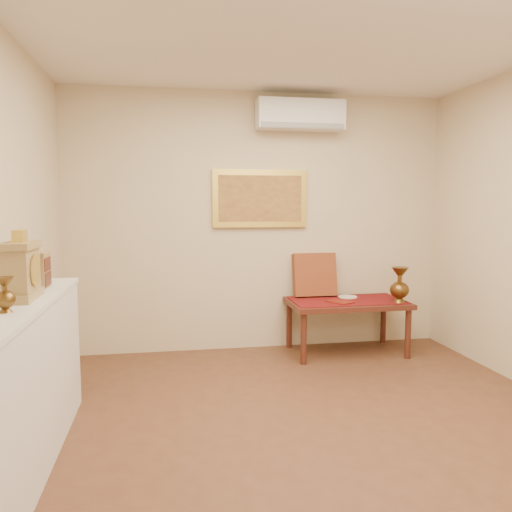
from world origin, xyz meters
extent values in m
plane|color=brown|center=(0.00, 0.00, 0.00)|extent=(4.50, 4.50, 0.00)
plane|color=silver|center=(0.00, 0.00, 2.70)|extent=(4.50, 4.50, 0.00)
cube|color=beige|center=(0.00, 2.25, 1.35)|extent=(4.00, 0.02, 2.70)
cube|color=maroon|center=(0.85, 1.88, 0.55)|extent=(1.14, 0.59, 0.01)
cylinder|color=white|center=(0.91, 2.01, 0.56)|extent=(0.20, 0.20, 0.01)
cube|color=maroon|center=(0.73, 1.77, 0.56)|extent=(0.28, 0.31, 0.01)
cube|color=maroon|center=(0.58, 2.15, 0.79)|extent=(0.46, 0.19, 0.47)
cube|color=silver|center=(-1.82, 0.00, 0.47)|extent=(0.35, 2.00, 0.95)
cube|color=silver|center=(-1.82, 0.00, 0.96)|extent=(0.37, 2.02, 0.03)
cube|color=tan|center=(-1.81, 0.14, 1.00)|extent=(0.16, 0.36, 0.05)
cube|color=tan|center=(-1.81, 0.14, 1.16)|extent=(0.14, 0.30, 0.25)
cylinder|color=beige|center=(-1.73, 0.14, 1.16)|extent=(0.01, 0.17, 0.17)
cylinder|color=gold|center=(-1.73, 0.14, 1.16)|extent=(0.01, 0.19, 0.19)
cube|color=tan|center=(-1.81, 0.14, 1.30)|extent=(0.17, 0.34, 0.04)
cube|color=gold|center=(-1.81, 0.14, 1.35)|extent=(0.06, 0.11, 0.07)
cube|color=tan|center=(-1.83, 0.55, 1.09)|extent=(0.15, 0.20, 0.22)
cube|color=#502218|center=(-1.76, 0.55, 1.04)|extent=(0.01, 0.17, 0.09)
cube|color=#502218|center=(-1.76, 0.55, 1.14)|extent=(0.01, 0.17, 0.09)
cube|color=tan|center=(-1.83, 0.55, 1.21)|extent=(0.16, 0.21, 0.02)
cube|color=#502218|center=(0.85, 1.88, 0.53)|extent=(1.20, 0.70, 0.05)
cylinder|color=#502218|center=(0.31, 1.59, 0.25)|extent=(0.06, 0.06, 0.50)
cylinder|color=#502218|center=(1.39, 1.59, 0.25)|extent=(0.06, 0.06, 0.50)
cylinder|color=#502218|center=(0.31, 2.17, 0.25)|extent=(0.06, 0.06, 0.50)
cylinder|color=#502218|center=(1.39, 2.17, 0.25)|extent=(0.06, 0.06, 0.50)
cube|color=gold|center=(0.00, 2.23, 1.60)|extent=(1.00, 0.05, 0.60)
cube|color=#B07E3D|center=(0.00, 2.20, 1.60)|extent=(0.88, 0.01, 0.48)
cube|color=white|center=(0.40, 2.12, 2.45)|extent=(0.90, 0.24, 0.30)
cube|color=gray|center=(0.40, 2.00, 2.33)|extent=(0.86, 0.02, 0.05)
camera|label=1|loc=(-0.96, -2.95, 1.54)|focal=35.00mm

